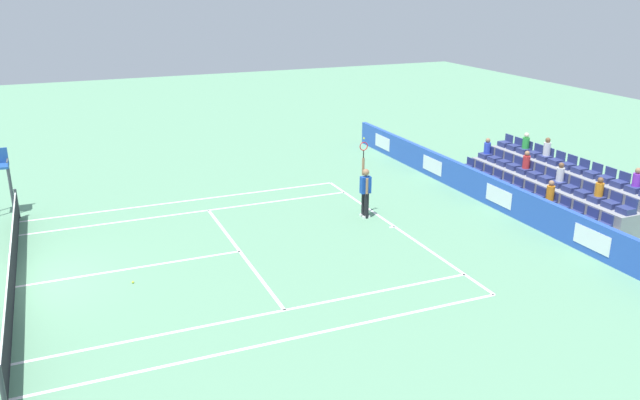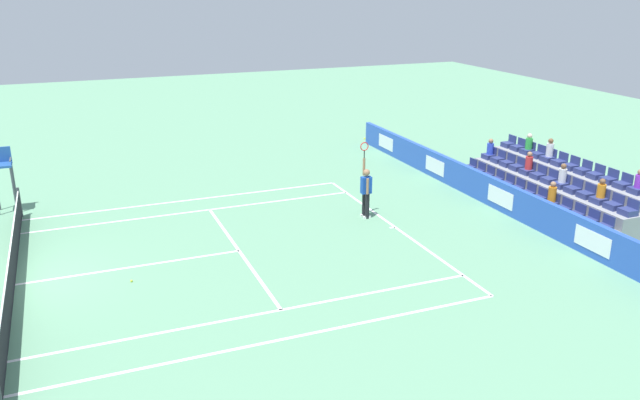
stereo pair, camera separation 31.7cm
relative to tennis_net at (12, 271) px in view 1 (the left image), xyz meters
The scene contains 14 objects.
ground_plane 0.49m from the tennis_net, ahead, with size 80.00×80.00×0.00m, color #669E77.
line_baseline 11.90m from the tennis_net, 90.00° to the right, with size 10.97×0.10×0.01m, color white.
line_service 6.42m from the tennis_net, 90.00° to the right, with size 8.23×0.10×0.01m, color white.
line_centre_service 3.24m from the tennis_net, 90.00° to the right, with size 0.10×6.40×0.01m, color white.
line_singles_sideline_left 7.25m from the tennis_net, 55.31° to the right, with size 0.10×11.89×0.01m, color white.
line_singles_sideline_right 7.25m from the tennis_net, 124.69° to the right, with size 0.10×11.89×0.01m, color white.
line_doubles_sideline_left 8.10m from the tennis_net, 47.30° to the right, with size 0.10×11.89×0.01m, color white.
line_doubles_sideline_right 8.10m from the tennis_net, 132.70° to the right, with size 0.10×11.89×0.01m, color white.
line_centre_mark 11.80m from the tennis_net, 90.00° to the right, with size 0.10×0.20×0.01m, color white.
sponsor_barrier 16.28m from the tennis_net, 90.00° to the right, with size 22.48×0.22×1.10m.
tennis_net is the anchor object (origin of this frame).
tennis_player 11.46m from the tennis_net, 83.61° to the right, with size 0.53×0.36×2.85m.
stadium_stand 18.60m from the tennis_net, 89.99° to the right, with size 8.06×2.85×2.18m.
loose_tennis_ball 3.23m from the tennis_net, 108.52° to the right, with size 0.07×0.07×0.07m, color #D1E533.
Camera 1 is at (-18.03, -1.55, 7.99)m, focal length 36.26 mm.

